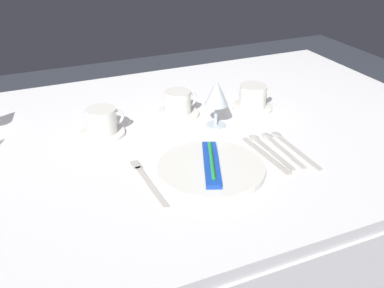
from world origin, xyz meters
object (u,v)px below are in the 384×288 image
at_px(fork_outer, 147,181).
at_px(dinner_knife, 266,156).
at_px(dinner_plate, 211,169).
at_px(spoon_dessert, 278,145).
at_px(coffee_cup_far, 253,96).
at_px(coffee_cup_left, 102,120).
at_px(coffee_cup_right, 178,102).
at_px(wine_glass_left, 216,94).
at_px(toothbrush_package, 211,163).
at_px(spoon_soup, 266,147).
at_px(spoon_tea, 289,145).

distance_m(fork_outer, dinner_knife, 0.33).
relative_size(dinner_plate, dinner_knife, 1.26).
xyz_separation_m(spoon_dessert, coffee_cup_far, (0.07, 0.25, 0.04)).
relative_size(dinner_plate, coffee_cup_left, 2.47).
xyz_separation_m(coffee_cup_right, wine_glass_left, (0.07, -0.11, 0.06)).
bearing_deg(wine_glass_left, dinner_plate, -118.19).
bearing_deg(coffee_cup_left, toothbrush_package, -57.14).
height_order(fork_outer, wine_glass_left, wine_glass_left).
distance_m(coffee_cup_left, coffee_cup_right, 0.25).
bearing_deg(spoon_soup, coffee_cup_right, 115.50).
xyz_separation_m(dinner_plate, dinner_knife, (0.17, 0.01, -0.01)).
xyz_separation_m(spoon_tea, coffee_cup_right, (-0.21, 0.31, 0.04)).
distance_m(toothbrush_package, spoon_dessert, 0.23).
bearing_deg(fork_outer, spoon_dessert, 3.71).
bearing_deg(spoon_soup, toothbrush_package, -164.73).
bearing_deg(wine_glass_left, toothbrush_package, -118.19).
height_order(coffee_cup_left, coffee_cup_far, same).
xyz_separation_m(dinner_knife, spoon_soup, (0.02, 0.04, 0.00)).
bearing_deg(coffee_cup_far, spoon_dessert, -104.70).
bearing_deg(toothbrush_package, coffee_cup_left, 122.86).
xyz_separation_m(toothbrush_package, coffee_cup_right, (0.05, 0.35, 0.02)).
bearing_deg(fork_outer, spoon_tea, 1.71).
xyz_separation_m(spoon_soup, spoon_tea, (0.07, -0.02, 0.00)).
height_order(toothbrush_package, fork_outer, toothbrush_package).
bearing_deg(spoon_soup, dinner_plate, -164.73).
relative_size(fork_outer, coffee_cup_left, 2.02).
xyz_separation_m(spoon_dessert, spoon_tea, (0.03, -0.01, -0.00)).
xyz_separation_m(dinner_knife, wine_glass_left, (-0.04, 0.22, 0.10)).
bearing_deg(dinner_plate, dinner_knife, 3.35).
height_order(dinner_plate, spoon_dessert, dinner_plate).
distance_m(dinner_knife, coffee_cup_left, 0.48).
bearing_deg(coffee_cup_left, dinner_plate, -57.14).
xyz_separation_m(fork_outer, spoon_tea, (0.42, 0.01, 0.00)).
distance_m(fork_outer, coffee_cup_left, 0.29).
xyz_separation_m(spoon_tea, wine_glass_left, (-0.13, 0.20, 0.10)).
bearing_deg(coffee_cup_right, fork_outer, -123.15).
distance_m(coffee_cup_left, wine_glass_left, 0.34).
xyz_separation_m(coffee_cup_left, coffee_cup_right, (0.25, 0.04, -0.00)).
height_order(spoon_soup, spoon_tea, same).
bearing_deg(dinner_plate, coffee_cup_right, 81.63).
xyz_separation_m(spoon_soup, coffee_cup_right, (-0.14, 0.29, 0.04)).
distance_m(coffee_cup_right, wine_glass_left, 0.15).
bearing_deg(coffee_cup_right, toothbrush_package, -98.37).
bearing_deg(dinner_knife, spoon_soup, 60.37).
distance_m(toothbrush_package, coffee_cup_far, 0.42).
bearing_deg(spoon_dessert, toothbrush_package, -168.17).
height_order(dinner_plate, coffee_cup_left, coffee_cup_left).
bearing_deg(spoon_soup, spoon_tea, -14.74).
distance_m(dinner_plate, toothbrush_package, 0.02).
relative_size(toothbrush_package, dinner_knife, 0.97).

